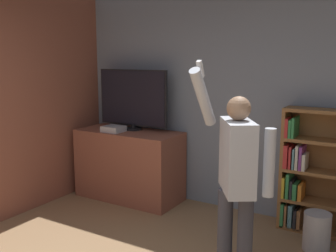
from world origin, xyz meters
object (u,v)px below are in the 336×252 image
at_px(game_console, 114,129).
at_px(bookshelf, 309,173).
at_px(television, 133,99).
at_px(waste_bin, 317,232).
at_px(person, 236,172).

distance_m(game_console, bookshelf, 2.46).
distance_m(television, waste_bin, 2.73).
height_order(bookshelf, person, person).
relative_size(television, person, 0.56).
bearing_deg(bookshelf, person, -103.51).
relative_size(television, game_console, 3.99).
relative_size(game_console, waste_bin, 0.68).
bearing_deg(person, waste_bin, 118.09).
xyz_separation_m(bookshelf, waste_bin, (0.19, -0.43, -0.45)).
bearing_deg(television, game_console, -120.28).
bearing_deg(waste_bin, television, 172.11).
distance_m(bookshelf, person, 1.42).
distance_m(television, game_console, 0.47).
bearing_deg(person, television, -155.43).
distance_m(person, waste_bin, 1.30).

